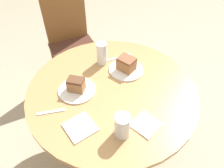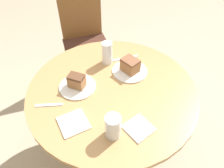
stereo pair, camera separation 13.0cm
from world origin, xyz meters
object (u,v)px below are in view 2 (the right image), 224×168
Objects in this scene: chair at (85,39)px; cake_slice_far at (77,81)px; glass_water at (107,54)px; plate_far at (78,87)px; cake_slice_near at (130,65)px; glass_lemonade at (113,127)px; plate_near at (130,71)px.

chair is 0.93m from cake_slice_far.
plate_far is at bearing -144.93° from glass_water.
chair is 7.38× the size of cake_slice_near.
glass_lemonade is (0.10, -0.39, 0.01)m from cake_slice_far.
glass_water reaches higher than glass_lemonade.
chair is 0.88m from cake_slice_near.
chair is 4.39× the size of plate_far.
cake_slice_far is at bearing 0.00° from plate_far.
glass_lemonade is (-0.26, -0.42, 0.01)m from cake_slice_near.
cake_slice_near is 0.49m from glass_lemonade.
cake_slice_near is at bearing -51.97° from glass_water.
glass_lemonade is at bearing -121.74° from cake_slice_near.
glass_lemonade is at bearing -121.74° from plate_near.
cake_slice_far is at bearing 104.37° from glass_lemonade.
plate_near is 1.98× the size of cake_slice_far.
glass_lemonade reaches higher than plate_far.
chair reaches higher than cake_slice_far.
cake_slice_far is at bearing -174.82° from cake_slice_near.
glass_water is (0.25, 0.17, 0.02)m from cake_slice_far.
plate_near is (0.12, -0.82, 0.24)m from chair.
plate_near is at bearing 58.26° from glass_lemonade.
cake_slice_far is (-0.36, -0.03, -0.00)m from cake_slice_near.
chair reaches higher than cake_slice_near.
plate_near is at bearing 5.18° from plate_far.
plate_near is at bearing 5.18° from cake_slice_far.
glass_water reaches higher than plate_far.
glass_lemonade is (0.10, -0.39, 0.06)m from plate_far.
plate_far is 0.31m from glass_water.
glass_lemonade is at bearing -95.27° from chair.
plate_near is 1.72× the size of cake_slice_near.
glass_water is (0.01, -0.68, 0.30)m from chair.
chair is at bearing 98.61° from cake_slice_near.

